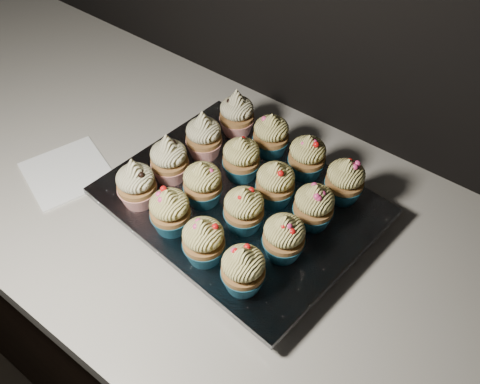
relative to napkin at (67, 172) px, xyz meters
The scene contains 21 objects.
cabinet 0.54m from the napkin, 22.37° to the left, with size 2.40×0.60×0.86m, color black.
worktop 0.26m from the napkin, 22.37° to the left, with size 2.44×0.64×0.04m, color beige.
napkin is the anchor object (origin of this frame).
baking_tray 0.32m from the napkin, 21.01° to the left, with size 0.38×0.29×0.02m, color black.
foil_lining 0.32m from the napkin, 21.01° to the left, with size 0.41×0.32×0.01m, color silver.
cupcake_0 0.19m from the napkin, ahead, with size 0.06×0.06×0.10m.
cupcake_1 0.26m from the napkin, ahead, with size 0.06×0.06×0.08m.
cupcake_2 0.34m from the napkin, ahead, with size 0.06×0.06×0.08m.
cupcake_3 0.41m from the napkin, ahead, with size 0.06×0.06×0.08m.
cupcake_4 0.21m from the napkin, 25.46° to the left, with size 0.06×0.06×0.10m.
cupcake_5 0.28m from the napkin, 16.99° to the left, with size 0.06×0.06×0.08m.
cupcake_6 0.35m from the napkin, 12.53° to the left, with size 0.06×0.06×0.08m.
cupcake_7 0.43m from the napkin, ahead, with size 0.06×0.06×0.08m.
cupcake_8 0.26m from the napkin, 41.18° to the left, with size 0.06×0.06×0.10m.
cupcake_9 0.32m from the napkin, 30.84° to the left, with size 0.06×0.06×0.08m.
cupcake_10 0.38m from the napkin, 23.20° to the left, with size 0.06×0.06×0.08m.
cupcake_11 0.45m from the napkin, 19.04° to the left, with size 0.06×0.06×0.08m.
cupcake_12 0.32m from the napkin, 51.50° to the left, with size 0.06×0.06×0.10m.
cupcake_13 0.37m from the napkin, 40.87° to the left, with size 0.06×0.06×0.08m.
cupcake_14 0.43m from the napkin, 33.19° to the left, with size 0.06×0.06×0.08m.
cupcake_15 0.49m from the napkin, 27.22° to the left, with size 0.06×0.06×0.08m.
Camera 1 is at (0.41, 1.26, 1.58)m, focal length 40.00 mm.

